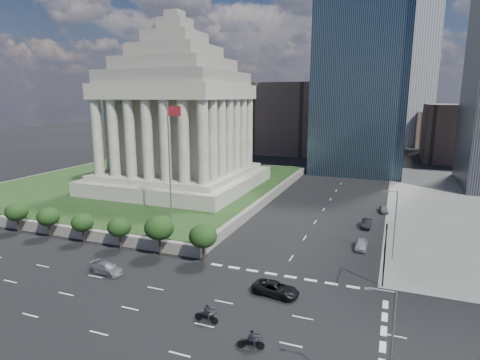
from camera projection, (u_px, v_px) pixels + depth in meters
The scene contains 19 objects.
ground at pixel (352, 168), 130.35m from camera, with size 500.00×500.00×0.00m, color black.
plaza_terrace at pixel (146, 185), 100.53m from camera, with size 66.00×70.00×1.80m, color slate.
plaza_lawn at pixel (145, 181), 100.33m from camera, with size 64.00×68.00×0.10m, color #1C3816.
war_memorial at pixel (177, 102), 90.61m from camera, with size 34.00×34.00×39.00m, color gray, non-canonical shape.
flagpole at pixel (170, 156), 66.09m from camera, with size 2.52×0.24×20.00m.
tree_row at pixel (65, 222), 63.89m from camera, with size 53.00×4.00×6.00m, color black, non-canonical shape.
midrise_glass at pixel (362, 71), 118.95m from camera, with size 26.00×26.00×60.00m, color black.
building_filler_ne at pixel (454, 132), 144.31m from camera, with size 20.00×30.00×20.00m, color brown.
building_filler_nw at pixel (287, 118), 165.51m from camera, with size 24.00×30.00×28.00m, color brown.
traffic_signal_ne at pixel (385, 251), 46.11m from camera, with size 0.30×5.74×8.00m.
street_lamp_south at pixel (389, 347), 27.76m from camera, with size 2.13×0.22×10.00m.
street_lamp_north at pixel (394, 221), 56.04m from camera, with size 2.13×0.22×10.00m.
pickup_truck at pixel (276, 289), 46.59m from camera, with size 5.53×2.55×1.54m, color black.
suv_grey at pixel (107, 268), 52.30m from camera, with size 4.85×1.97×1.41m, color slate.
parked_sedan_near at pixel (361, 245), 60.57m from camera, with size 4.27×1.72×1.45m, color #999AA1.
parked_sedan_mid at pixel (367, 224), 70.70m from camera, with size 1.50×4.29×1.41m, color black.
parked_sedan_far at pixel (384, 209), 79.78m from camera, with size 3.84×1.55×1.31m, color slate.
motorcycle_lead at pixel (251, 339), 36.57m from camera, with size 2.59×0.71×1.93m, color black, non-canonical shape.
motorcycle_trail at pixel (206, 313), 40.88m from camera, with size 2.68×0.73×2.00m, color black, non-canonical shape.
Camera 1 is at (12.69, -32.87, 22.69)m, focal length 30.00 mm.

